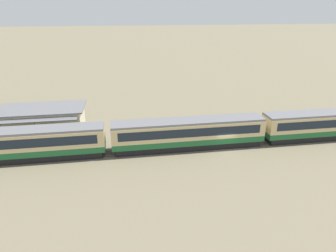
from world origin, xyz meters
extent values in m
plane|color=#7A7056|center=(0.00, 0.00, 0.00)|extent=(600.00, 600.00, 0.00)
cube|color=#1E6033|center=(16.71, 1.44, 1.30)|extent=(20.69, 3.17, 0.80)
cube|color=#D1B784|center=(16.71, 1.44, 2.75)|extent=(20.69, 3.17, 2.10)
cube|color=#192330|center=(16.71, 1.44, 2.85)|extent=(19.04, 3.21, 1.18)
cube|color=slate|center=(16.71, 1.44, 3.95)|extent=(20.69, 2.98, 0.30)
cube|color=black|center=(16.71, 1.44, 0.46)|extent=(19.86, 2.73, 0.88)
cylinder|color=black|center=(9.88, 0.72, 0.45)|extent=(0.90, 0.18, 0.90)
cylinder|color=black|center=(9.88, 2.15, 0.45)|extent=(0.90, 0.18, 0.90)
cube|color=#1E6033|center=(-4.81, 1.44, 1.30)|extent=(20.69, 3.17, 0.80)
cube|color=#D1B784|center=(-4.81, 1.44, 2.75)|extent=(20.69, 3.17, 2.10)
cube|color=#192330|center=(-4.81, 1.44, 2.85)|extent=(19.04, 3.21, 1.18)
cube|color=slate|center=(-4.81, 1.44, 3.95)|extent=(20.69, 2.98, 0.30)
cube|color=black|center=(-4.81, 1.44, 0.46)|extent=(19.86, 2.73, 0.88)
cylinder|color=black|center=(2.01, 0.72, 0.45)|extent=(0.90, 0.18, 0.90)
cylinder|color=black|center=(2.01, 2.15, 0.45)|extent=(0.90, 0.18, 0.90)
cylinder|color=black|center=(-11.64, 0.72, 0.45)|extent=(0.90, 0.18, 0.90)
cylinder|color=black|center=(-11.64, 2.15, 0.45)|extent=(0.90, 0.18, 0.90)
cube|color=#1E6033|center=(-26.34, 1.44, 1.30)|extent=(20.69, 3.17, 0.80)
cube|color=#D1B784|center=(-26.34, 1.44, 2.75)|extent=(20.69, 3.17, 2.10)
cube|color=#192330|center=(-26.34, 1.44, 2.85)|extent=(19.04, 3.21, 1.18)
cube|color=slate|center=(-26.34, 1.44, 3.95)|extent=(20.69, 2.98, 0.30)
cube|color=black|center=(-26.34, 1.44, 0.46)|extent=(19.86, 2.73, 0.88)
cylinder|color=black|center=(-19.51, 0.72, 0.45)|extent=(0.90, 0.18, 0.90)
cylinder|color=black|center=(-19.51, 2.15, 0.45)|extent=(0.90, 0.18, 0.90)
cube|color=#665B51|center=(-24.31, 1.44, 0.01)|extent=(135.21, 3.60, 0.01)
cube|color=#4C4238|center=(-24.31, 0.72, 0.02)|extent=(135.21, 0.12, 0.04)
cube|color=#4C4238|center=(-24.31, 2.15, 0.02)|extent=(135.21, 0.12, 0.04)
cube|color=beige|center=(-25.80, 11.13, 1.78)|extent=(11.95, 6.38, 3.56)
cube|color=slate|center=(-25.80, 11.13, 3.66)|extent=(12.91, 6.89, 0.20)
cube|color=slate|center=(-25.80, 7.14, 3.16)|extent=(11.48, 1.60, 0.16)
cylinder|color=brown|center=(-25.80, 6.54, 1.54)|extent=(0.14, 0.14, 3.08)
camera|label=1|loc=(-13.61, -35.04, 18.11)|focal=32.00mm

